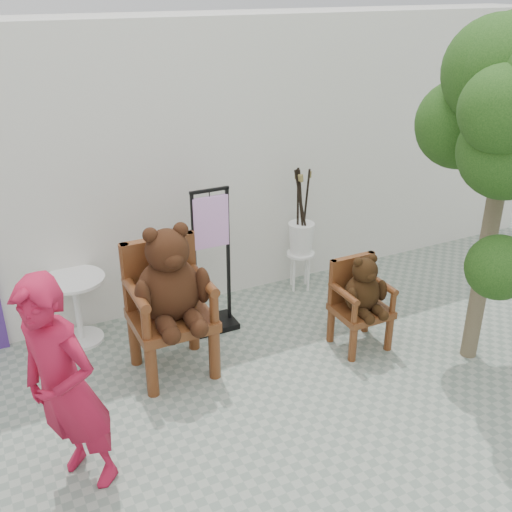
# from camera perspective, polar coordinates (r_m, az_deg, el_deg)

# --- Properties ---
(ground_plane) EXTENTS (60.00, 60.00, 0.00)m
(ground_plane) POSITION_cam_1_polar(r_m,az_deg,el_deg) (5.12, 9.77, -16.05)
(ground_plane) COLOR gray
(ground_plane) RESTS_ON ground
(back_wall) EXTENTS (9.00, 1.00, 3.00)m
(back_wall) POSITION_cam_1_polar(r_m,az_deg,el_deg) (6.84, -4.62, 9.42)
(back_wall) COLOR silver
(back_wall) RESTS_ON ground
(chair_big) EXTENTS (0.70, 0.77, 1.45)m
(chair_big) POSITION_cam_1_polar(r_m,az_deg,el_deg) (5.33, -8.27, -3.26)
(chair_big) COLOR #4F2710
(chair_big) RESTS_ON ground
(chair_small) EXTENTS (0.51, 0.52, 0.98)m
(chair_small) POSITION_cam_1_polar(r_m,az_deg,el_deg) (5.85, 10.00, -3.56)
(chair_small) COLOR #4F2710
(chair_small) RESTS_ON ground
(person) EXTENTS (0.70, 0.75, 1.72)m
(person) POSITION_cam_1_polar(r_m,az_deg,el_deg) (4.25, -17.70, -11.91)
(person) COLOR #A21332
(person) RESTS_ON ground
(cafe_table) EXTENTS (0.60, 0.60, 0.70)m
(cafe_table) POSITION_cam_1_polar(r_m,az_deg,el_deg) (6.14, -16.72, -4.20)
(cafe_table) COLOR white
(cafe_table) RESTS_ON ground
(display_stand) EXTENTS (0.45, 0.35, 1.51)m
(display_stand) POSITION_cam_1_polar(r_m,az_deg,el_deg) (6.06, -4.18, -1.98)
(display_stand) COLOR black
(display_stand) RESTS_ON ground
(stool_bucket) EXTENTS (0.32, 0.32, 1.45)m
(stool_bucket) POSITION_cam_1_polar(r_m,az_deg,el_deg) (6.83, 4.30, 1.76)
(stool_bucket) COLOR white
(stool_bucket) RESTS_ON ground
(tree) EXTENTS (1.51, 1.68, 3.12)m
(tree) POSITION_cam_1_polar(r_m,az_deg,el_deg) (5.34, 22.81, 12.98)
(tree) COLOR brown
(tree) RESTS_ON ground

